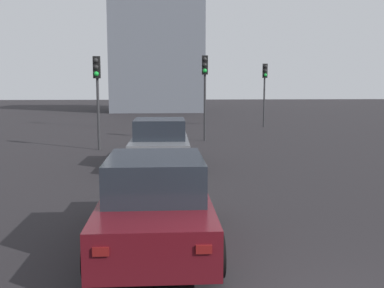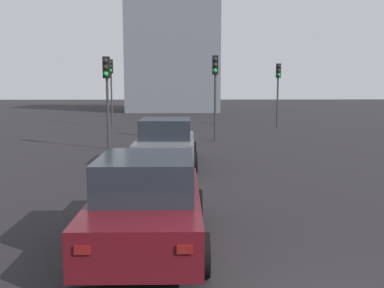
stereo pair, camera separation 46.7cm
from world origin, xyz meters
TOP-DOWN VIEW (x-y plane):
  - car_grey_right_lead at (10.11, 1.77)m, footprint 4.33×2.18m
  - car_maroon_right_second at (2.50, 1.84)m, footprint 4.28×1.98m
  - traffic_light_near_left at (24.69, 5.81)m, footprint 0.32×0.29m
  - traffic_light_near_right at (23.59, -5.01)m, footprint 0.32×0.29m
  - traffic_light_far_left at (16.62, -0.41)m, footprint 0.33×0.31m
  - traffic_light_far_right at (13.97, 4.35)m, footprint 0.32×0.29m
  - building_facade_left at (42.82, 2.00)m, footprint 8.71×9.37m

SIDE VIEW (x-z plane):
  - car_maroon_right_second at x=2.50m, z-range -0.03..1.53m
  - car_grey_right_lead at x=10.11m, z-range -0.03..1.57m
  - traffic_light_far_right at x=13.97m, z-range 0.86..4.75m
  - traffic_light_near_right at x=23.59m, z-range 0.90..4.98m
  - traffic_light_far_left at x=16.62m, z-range 0.90..5.02m
  - traffic_light_near_left at x=24.69m, z-range 0.95..5.34m
  - building_facade_left at x=42.82m, z-range 0.00..12.51m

